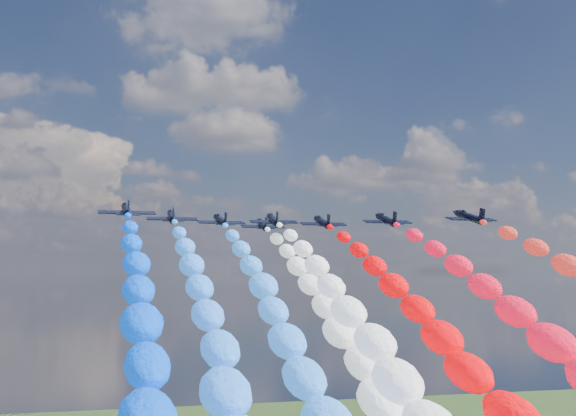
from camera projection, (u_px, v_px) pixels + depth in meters
name	position (u px, v px, depth m)	size (l,w,h in m)	color
jet_0	(127.00, 210.00, 130.08)	(9.69, 12.99, 2.86)	black
jet_1	(172.00, 217.00, 145.40)	(9.69, 12.99, 2.86)	black
trail_1	(223.00, 399.00, 84.35)	(6.96, 118.43, 53.88)	blue
jet_2	(221.00, 220.00, 156.26)	(9.69, 12.99, 2.86)	black
trail_2	(297.00, 385.00, 95.22)	(6.96, 118.43, 53.88)	#2C78E9
jet_3	(273.00, 220.00, 154.62)	(9.69, 12.99, 2.86)	black
trail_3	(385.00, 387.00, 93.58)	(6.96, 118.43, 53.88)	white
jet_4	(262.00, 225.00, 170.59)	(9.69, 12.99, 2.86)	black
trail_4	(352.00, 370.00, 109.55)	(6.96, 118.43, 53.88)	silver
jet_5	(322.00, 222.00, 161.50)	(9.69, 12.99, 2.86)	black
trail_5	(457.00, 379.00, 100.46)	(6.96, 118.43, 53.88)	#EB0107
jet_6	(386.00, 220.00, 154.33)	(9.69, 12.99, 2.86)	black
trail_6	(573.00, 387.00, 93.29)	(6.96, 118.43, 53.88)	red
jet_7	(470.00, 217.00, 146.44)	(9.69, 12.99, 2.86)	black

